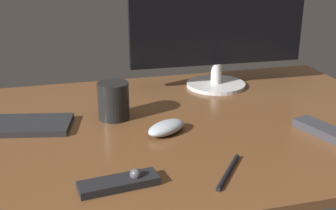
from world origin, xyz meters
TOP-DOWN VIEW (x-y plane):
  - desk at (0.00, 0.00)cm, footprint 140.00×84.00cm
  - monitor at (27.20, 26.38)cm, footprint 56.18×19.10cm
  - computer_mouse at (2.08, -5.75)cm, footprint 12.59×10.82cm
  - media_remote at (-12.82, -27.71)cm, footprint 16.10×6.64cm
  - tv_remote at (39.45, -17.11)cm, footprint 9.93×18.04cm
  - coffee_mug at (-8.96, 7.49)cm, footprint 8.32×8.32cm
  - pen at (9.24, -28.48)cm, footprint 9.72×12.37cm

SIDE VIEW (x-z plane):
  - desk at x=0.00cm, z-range 0.00..2.00cm
  - pen at x=9.24cm, z-range 2.00..3.00cm
  - media_remote at x=-12.82cm, z-range 1.32..4.53cm
  - tv_remote at x=39.45cm, z-range 2.00..4.11cm
  - computer_mouse at x=2.08cm, z-range 2.00..5.08cm
  - coffee_mug at x=-8.96cm, z-range 2.00..11.93cm
  - monitor at x=27.20cm, z-range 3.62..43.66cm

